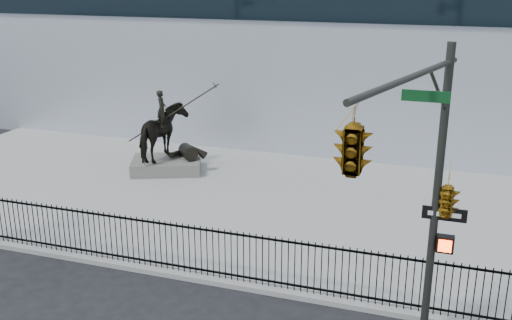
% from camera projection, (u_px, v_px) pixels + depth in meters
% --- Properties ---
extents(ground, '(120.00, 120.00, 0.00)m').
position_uv_depth(ground, '(153.00, 296.00, 16.08)').
color(ground, black).
rests_on(ground, ground).
extents(plaza, '(30.00, 12.00, 0.15)m').
position_uv_depth(plaza, '(242.00, 201.00, 22.37)').
color(plaza, '#969694').
rests_on(plaza, ground).
extents(building, '(44.00, 14.00, 9.00)m').
position_uv_depth(building, '(322.00, 42.00, 32.74)').
color(building, silver).
rests_on(building, ground).
extents(picket_fence, '(22.10, 0.10, 1.50)m').
position_uv_depth(picket_fence, '(173.00, 246.00, 16.93)').
color(picket_fence, black).
rests_on(picket_fence, plaza).
extents(statue_plinth, '(3.39, 2.90, 0.54)m').
position_uv_depth(statue_plinth, '(166.00, 165.00, 25.41)').
color(statue_plinth, '#524F4B').
rests_on(statue_plinth, plaza).
extents(equestrian_statue, '(3.41, 2.82, 3.10)m').
position_uv_depth(equestrian_statue, '(166.00, 133.00, 24.98)').
color(equestrian_statue, black).
rests_on(equestrian_statue, statue_plinth).
extents(traffic_signal_right, '(2.17, 6.86, 7.00)m').
position_uv_depth(traffic_signal_right, '(406.00, 174.00, 10.82)').
color(traffic_signal_right, '#282A24').
rests_on(traffic_signal_right, ground).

